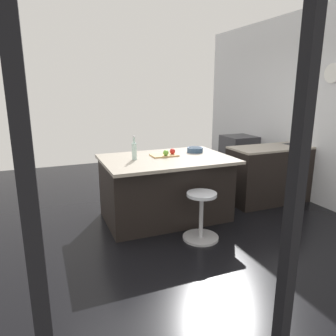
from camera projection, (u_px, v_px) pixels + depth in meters
ground_plane at (157, 220)px, 4.42m from camera, size 7.67×7.67×0.00m
interior_partition_left at (310, 107)px, 5.01m from camera, size 0.15×5.90×3.00m
sink_cabinet at (286, 172)px, 5.17m from camera, size 1.96×0.60×1.18m
oven_range at (239, 157)px, 6.37m from camera, size 0.60×0.61×0.87m
kitchen_island at (165, 188)px, 4.38m from camera, size 1.72×1.19×0.89m
stool_by_window at (201, 217)px, 3.79m from camera, size 0.44×0.44×0.59m
cutting_board at (164, 155)px, 4.33m from camera, size 0.36×0.24×0.02m
apple_green at (166, 153)px, 4.25m from camera, size 0.08×0.08×0.08m
apple_red at (172, 151)px, 4.35m from camera, size 0.08×0.08×0.08m
water_bottle at (134, 150)px, 4.08m from camera, size 0.06×0.06×0.31m
fruit_bowl at (195, 149)px, 4.59m from camera, size 0.23×0.23×0.07m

